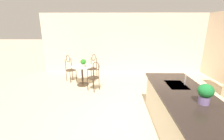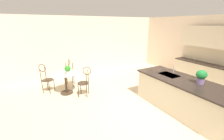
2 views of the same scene
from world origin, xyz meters
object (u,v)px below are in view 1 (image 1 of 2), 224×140
object	(u,v)px
chair_toward_desk	(94,75)
potted_plant_counter_near	(205,93)
bistro_table	(82,74)
chair_near_window	(70,67)
potted_plant_on_table	(83,63)
chair_by_island	(93,66)

from	to	relation	value
chair_toward_desk	potted_plant_counter_near	xyz separation A→B (m)	(2.52, 2.20, 0.55)
bistro_table	chair_near_window	xyz separation A→B (m)	(-0.45, -0.58, 0.13)
chair_near_window	potted_plant_counter_near	size ratio (longest dim) A/B	2.93
chair_toward_desk	potted_plant_counter_near	bearing A→B (deg)	41.15
potted_plant_on_table	potted_plant_counter_near	size ratio (longest dim) A/B	0.81
potted_plant_on_table	potted_plant_counter_near	bearing A→B (deg)	42.07
chair_toward_desk	bistro_table	bearing A→B (deg)	-134.78
chair_near_window	chair_by_island	size ratio (longest dim) A/B	1.00
bistro_table	chair_near_window	distance (m)	0.75
chair_near_window	potted_plant_on_table	bearing A→B (deg)	49.71
potted_plant_counter_near	bistro_table	bearing A→B (deg)	-138.12
bistro_table	chair_toward_desk	bearing A→B (deg)	45.22
chair_near_window	bistro_table	bearing A→B (deg)	52.16
chair_toward_desk	potted_plant_counter_near	world-z (taller)	potted_plant_counter_near
bistro_table	potted_plant_counter_near	distance (m)	4.13
potted_plant_counter_near	potted_plant_on_table	bearing A→B (deg)	-137.93
chair_near_window	potted_plant_on_table	xyz separation A→B (m)	(0.56, 0.67, 0.33)
chair_near_window	chair_by_island	world-z (taller)	same
chair_by_island	potted_plant_counter_near	bearing A→B (deg)	33.11
chair_toward_desk	potted_plant_on_table	bearing A→B (deg)	-132.78
bistro_table	chair_by_island	world-z (taller)	chair_by_island
chair_toward_desk	potted_plant_on_table	world-z (taller)	chair_toward_desk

